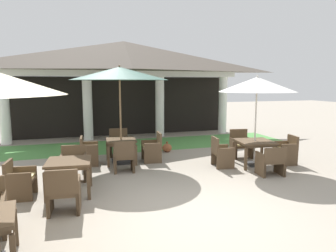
% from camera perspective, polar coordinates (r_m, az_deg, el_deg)
% --- Properties ---
extents(ground_plane, '(60.00, 60.00, 0.00)m').
position_cam_1_polar(ground_plane, '(5.88, 5.75, -16.27)').
color(ground_plane, '#9E9384').
extents(background_pavilion, '(10.73, 2.99, 4.19)m').
position_cam_1_polar(background_pavilion, '(13.52, -8.32, 11.55)').
color(background_pavilion, white).
rests_on(background_pavilion, ground).
extents(lawn_strip, '(12.53, 2.51, 0.01)m').
position_cam_1_polar(lawn_strip, '(11.97, -6.67, -3.61)').
color(lawn_strip, '#519347').
rests_on(lawn_strip, ground).
extents(patio_table_near_foreground, '(1.00, 1.00, 0.76)m').
position_cam_1_polar(patio_table_near_foreground, '(6.97, -18.17, -6.99)').
color(patio_table_near_foreground, brown).
rests_on(patio_table_near_foreground, ground).
extents(patio_chair_near_foreground_south, '(0.62, 0.55, 0.89)m').
position_cam_1_polar(patio_chair_near_foreground_south, '(6.08, -19.04, -11.68)').
color(patio_chair_near_foreground_south, brown).
rests_on(patio_chair_near_foreground_south, ground).
extents(patio_chair_near_foreground_west, '(0.58, 0.63, 0.81)m').
position_cam_1_polar(patio_chair_near_foreground_west, '(7.22, -26.17, -9.12)').
color(patio_chair_near_foreground_west, brown).
rests_on(patio_chair_near_foreground_west, ground).
extents(patio_chair_near_foreground_north, '(0.68, 0.63, 0.85)m').
position_cam_1_polar(patio_chair_near_foreground_north, '(8.01, -17.36, -6.88)').
color(patio_chair_near_foreground_north, brown).
rests_on(patio_chair_near_foreground_north, ground).
extents(patio_table_mid_left, '(1.14, 1.14, 0.74)m').
position_cam_1_polar(patio_table_mid_left, '(9.28, 16.00, -3.24)').
color(patio_table_mid_left, brown).
rests_on(patio_table_mid_left, ground).
extents(patio_umbrella_mid_left, '(2.21, 2.21, 2.65)m').
position_cam_1_polar(patio_umbrella_mid_left, '(9.11, 16.42, 7.39)').
color(patio_umbrella_mid_left, '#2D2D2D').
rests_on(patio_umbrella_mid_left, ground).
extents(patio_chair_mid_left_west, '(0.60, 0.65, 0.88)m').
position_cam_1_polar(patio_chair_mid_left_west, '(8.96, 10.01, -5.07)').
color(patio_chair_mid_left_west, brown).
rests_on(patio_chair_mid_left_west, ground).
extents(patio_chair_mid_left_east, '(0.61, 0.63, 0.86)m').
position_cam_1_polar(patio_chair_mid_left_east, '(9.80, 21.33, -4.35)').
color(patio_chair_mid_left_east, brown).
rests_on(patio_chair_mid_left_east, ground).
extents(patio_chair_mid_left_north, '(0.70, 0.67, 0.90)m').
position_cam_1_polar(patio_chair_mid_left_north, '(10.24, 13.54, -3.50)').
color(patio_chair_mid_left_north, brown).
rests_on(patio_chair_mid_left_north, ground).
extents(patio_chair_mid_left_south, '(0.69, 0.62, 0.79)m').
position_cam_1_polar(patio_chair_mid_left_south, '(8.46, 18.82, -6.29)').
color(patio_chair_mid_left_south, brown).
rests_on(patio_chair_mid_left_south, ground).
extents(patio_table_mid_right, '(0.93, 0.93, 0.73)m').
position_cam_1_polar(patio_table_mid_right, '(9.30, -8.83, -3.11)').
color(patio_table_mid_right, brown).
rests_on(patio_table_mid_right, ground).
extents(patio_umbrella_mid_right, '(2.90, 2.90, 2.95)m').
position_cam_1_polar(patio_umbrella_mid_right, '(9.13, -9.11, 9.59)').
color(patio_umbrella_mid_right, '#2D2D2D').
rests_on(patio_umbrella_mid_right, ground).
extents(patio_chair_mid_right_north, '(0.67, 0.63, 0.89)m').
position_cam_1_polar(patio_chair_mid_right_north, '(10.30, -9.21, -3.30)').
color(patio_chair_mid_right_north, brown).
rests_on(patio_chair_mid_right_north, ground).
extents(patio_chair_mid_right_south, '(0.59, 0.56, 0.89)m').
position_cam_1_polar(patio_chair_mid_right_south, '(8.40, -8.29, -5.80)').
color(patio_chair_mid_right_south, brown).
rests_on(patio_chair_mid_right_south, ground).
extents(patio_chair_mid_right_east, '(0.59, 0.66, 0.90)m').
position_cam_1_polar(patio_chair_mid_right_east, '(9.46, -2.91, -4.19)').
color(patio_chair_mid_right_east, brown).
rests_on(patio_chair_mid_right_east, ground).
extents(patio_chair_mid_right_west, '(0.55, 0.64, 0.85)m').
position_cam_1_polar(patio_chair_mid_right_west, '(9.33, -14.73, -4.59)').
color(patio_chair_mid_right_west, brown).
rests_on(patio_chair_mid_right_west, ground).
extents(terracotta_urn, '(0.34, 0.34, 0.38)m').
position_cam_1_polar(terracotta_urn, '(10.73, -0.18, -4.11)').
color(terracotta_urn, '#9E5633').
rests_on(terracotta_urn, ground).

